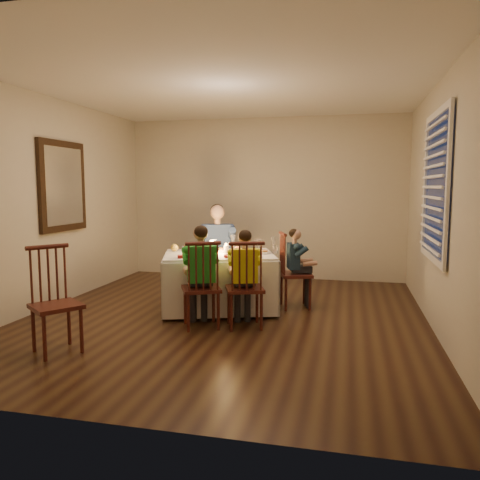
% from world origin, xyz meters
% --- Properties ---
extents(ground, '(5.00, 5.00, 0.00)m').
position_xyz_m(ground, '(0.00, 0.00, 0.00)').
color(ground, black).
rests_on(ground, ground).
extents(wall_left, '(0.02, 5.00, 2.60)m').
position_xyz_m(wall_left, '(-2.25, 0.00, 1.30)').
color(wall_left, beige).
rests_on(wall_left, ground).
extents(wall_right, '(0.02, 5.00, 2.60)m').
position_xyz_m(wall_right, '(2.25, 0.00, 1.30)').
color(wall_right, beige).
rests_on(wall_right, ground).
extents(wall_back, '(4.50, 0.02, 2.60)m').
position_xyz_m(wall_back, '(0.00, 2.50, 1.30)').
color(wall_back, beige).
rests_on(wall_back, ground).
extents(ceiling, '(5.00, 5.00, 0.00)m').
position_xyz_m(ceiling, '(0.00, 0.00, 2.60)').
color(ceiling, white).
rests_on(ceiling, wall_back).
extents(dining_table, '(1.57, 1.33, 0.66)m').
position_xyz_m(dining_table, '(-0.15, 0.33, 0.49)').
color(dining_table, white).
rests_on(dining_table, ground).
extents(chair_adult, '(0.49, 0.48, 0.94)m').
position_xyz_m(chair_adult, '(-0.37, 1.01, 0.00)').
color(chair_adult, '#3E1610').
rests_on(chair_adult, ground).
extents(chair_near_left, '(0.51, 0.50, 0.94)m').
position_xyz_m(chair_near_left, '(-0.15, -0.40, 0.00)').
color(chair_near_left, '#3E1610').
rests_on(chair_near_left, ground).
extents(chair_near_right, '(0.49, 0.48, 0.94)m').
position_xyz_m(chair_near_right, '(0.30, -0.29, 0.00)').
color(chair_near_right, '#3E1610').
rests_on(chair_near_right, ground).
extents(chair_end, '(0.47, 0.48, 0.94)m').
position_xyz_m(chair_end, '(0.74, 0.65, 0.00)').
color(chair_end, '#3E1610').
rests_on(chair_end, ground).
extents(chair_extra, '(0.54, 0.55, 0.97)m').
position_xyz_m(chair_extra, '(-1.18, -1.43, 0.00)').
color(chair_extra, '#3E1610').
rests_on(chair_extra, ground).
extents(adult, '(0.58, 0.55, 1.26)m').
position_xyz_m(adult, '(-0.37, 1.01, 0.00)').
color(adult, navy).
rests_on(adult, ground).
extents(child_green, '(0.48, 0.47, 1.10)m').
position_xyz_m(child_green, '(-0.15, -0.40, 0.00)').
color(child_green, green).
rests_on(child_green, ground).
extents(child_yellow, '(0.43, 0.41, 1.05)m').
position_xyz_m(child_yellow, '(0.30, -0.29, 0.00)').
color(child_yellow, yellow).
rests_on(child_yellow, ground).
extents(child_teal, '(0.36, 0.38, 0.98)m').
position_xyz_m(child_teal, '(0.74, 0.65, 0.00)').
color(child_teal, '#1A2F41').
rests_on(child_teal, ground).
extents(setting_adult, '(0.33, 0.33, 0.02)m').
position_xyz_m(setting_adult, '(-0.21, 0.57, 0.70)').
color(setting_adult, white).
rests_on(setting_adult, dining_table).
extents(setting_green, '(0.33, 0.33, 0.02)m').
position_xyz_m(setting_green, '(-0.30, -0.03, 0.70)').
color(setting_green, white).
rests_on(setting_green, dining_table).
extents(setting_yellow, '(0.33, 0.33, 0.02)m').
position_xyz_m(setting_yellow, '(0.20, 0.13, 0.70)').
color(setting_yellow, white).
rests_on(setting_yellow, dining_table).
extents(setting_teal, '(0.33, 0.33, 0.02)m').
position_xyz_m(setting_teal, '(0.32, 0.49, 0.70)').
color(setting_teal, white).
rests_on(setting_teal, dining_table).
extents(candle_left, '(0.06, 0.06, 0.10)m').
position_xyz_m(candle_left, '(-0.24, 0.30, 0.74)').
color(candle_left, silver).
rests_on(candle_left, dining_table).
extents(candle_right, '(0.06, 0.06, 0.10)m').
position_xyz_m(candle_right, '(-0.07, 0.36, 0.74)').
color(candle_right, silver).
rests_on(candle_right, dining_table).
extents(squash, '(0.09, 0.09, 0.09)m').
position_xyz_m(squash, '(-0.76, 0.42, 0.74)').
color(squash, yellow).
rests_on(squash, dining_table).
extents(orange_fruit, '(0.08, 0.08, 0.08)m').
position_xyz_m(orange_fruit, '(0.05, 0.44, 0.73)').
color(orange_fruit, '#DD5412').
rests_on(orange_fruit, dining_table).
extents(serving_bowl, '(0.29, 0.29, 0.05)m').
position_xyz_m(serving_bowl, '(-0.58, 0.52, 0.72)').
color(serving_bowl, white).
rests_on(serving_bowl, dining_table).
extents(wall_mirror, '(0.06, 0.95, 1.15)m').
position_xyz_m(wall_mirror, '(-2.22, 0.30, 1.50)').
color(wall_mirror, black).
rests_on(wall_mirror, wall_left).
extents(window_blinds, '(0.07, 1.34, 1.54)m').
position_xyz_m(window_blinds, '(2.21, 0.10, 1.50)').
color(window_blinds, '#0D1735').
rests_on(window_blinds, wall_right).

